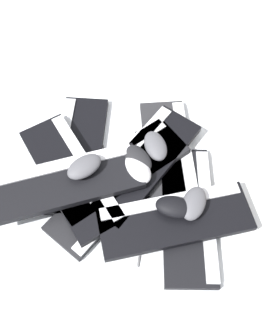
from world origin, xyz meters
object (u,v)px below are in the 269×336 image
at_px(keyboard_3, 77,153).
at_px(keyboard_5, 71,174).
at_px(keyboard_0, 111,192).
at_px(keyboard_2, 169,157).
at_px(keyboard_7, 120,169).
at_px(keyboard_4, 143,163).
at_px(keyboard_6, 175,219).
at_px(mouse_5, 175,207).
at_px(mouse_0, 138,169).
at_px(mouse_3, 138,158).
at_px(keyboard_1, 189,214).
at_px(mouse_1, 84,167).
at_px(mouse_2, 155,146).
at_px(keyboard_8, 67,182).
at_px(mouse_4, 194,203).

relative_size(keyboard_3, keyboard_5, 0.93).
relative_size(keyboard_0, keyboard_2, 1.05).
distance_m(keyboard_5, keyboard_7, 0.15).
distance_m(keyboard_4, keyboard_6, 0.21).
bearing_deg(mouse_5, keyboard_6, 109.01).
bearing_deg(mouse_0, keyboard_0, 88.14).
bearing_deg(mouse_3, keyboard_1, -172.93).
distance_m(keyboard_0, mouse_1, 0.13).
xyz_separation_m(keyboard_1, keyboard_3, (0.09, -0.40, 0.00)).
height_order(keyboard_3, mouse_2, mouse_2).
height_order(keyboard_6, mouse_1, mouse_1).
relative_size(keyboard_1, keyboard_3, 0.97).
height_order(keyboard_0, keyboard_8, keyboard_8).
xyz_separation_m(keyboard_0, keyboard_5, (0.05, -0.12, 0.03)).
distance_m(keyboard_4, mouse_4, 0.21).
distance_m(keyboard_6, mouse_0, 0.19).
bearing_deg(keyboard_4, mouse_3, -25.37).
relative_size(mouse_2, mouse_3, 1.00).
bearing_deg(keyboard_4, mouse_4, 87.20).
relative_size(keyboard_3, mouse_5, 3.93).
bearing_deg(keyboard_3, mouse_5, 98.10).
bearing_deg(keyboard_7, keyboard_4, 152.81).
height_order(keyboard_4, mouse_3, mouse_3).
distance_m(mouse_4, mouse_5, 0.06).
bearing_deg(mouse_3, mouse_5, 175.27).
height_order(keyboard_2, keyboard_6, keyboard_6).
relative_size(keyboard_1, keyboard_8, 0.92).
bearing_deg(keyboard_3, keyboard_7, 105.37).
height_order(keyboard_0, mouse_0, mouse_0).
bearing_deg(keyboard_5, mouse_2, 151.74).
height_order(keyboard_5, keyboard_7, same).
distance_m(mouse_0, mouse_5, 0.16).
relative_size(keyboard_0, keyboard_6, 1.00).
height_order(keyboard_6, keyboard_7, same).
bearing_deg(keyboard_7, mouse_2, 163.94).
height_order(keyboard_0, mouse_5, mouse_5).
height_order(keyboard_2, mouse_4, mouse_4).
relative_size(keyboard_8, mouse_0, 4.15).
relative_size(keyboard_1, mouse_1, 3.83).
bearing_deg(mouse_3, keyboard_6, 172.64).
bearing_deg(keyboard_4, mouse_5, 72.40).
distance_m(keyboard_3, keyboard_4, 0.22).
relative_size(keyboard_6, mouse_3, 4.09).
xyz_separation_m(keyboard_0, keyboard_3, (-0.02, -0.18, 0.00)).
bearing_deg(keyboard_3, keyboard_5, 39.79).
relative_size(keyboard_0, keyboard_1, 1.07).
bearing_deg(keyboard_6, mouse_2, -122.75).
height_order(mouse_0, mouse_5, same).
bearing_deg(keyboard_8, keyboard_2, 155.66).
bearing_deg(mouse_1, mouse_3, -20.76).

